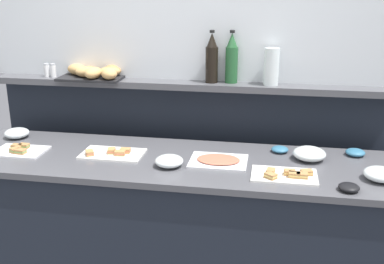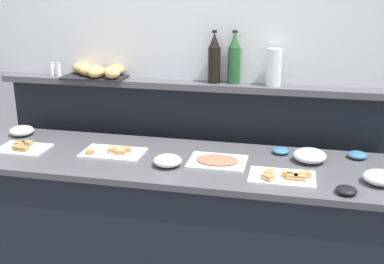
{
  "view_description": "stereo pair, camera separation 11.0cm",
  "coord_description": "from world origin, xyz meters",
  "px_view_note": "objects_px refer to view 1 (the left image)",
  "views": [
    {
      "loc": [
        0.5,
        -2.35,
        1.84
      ],
      "look_at": [
        0.07,
        0.1,
        1.02
      ],
      "focal_mm": 43.81,
      "sensor_mm": 36.0,
      "label": 1
    },
    {
      "loc": [
        0.61,
        -2.33,
        1.84
      ],
      "look_at": [
        0.07,
        0.1,
        1.02
      ],
      "focal_mm": 43.81,
      "sensor_mm": 36.0,
      "label": 2
    }
  ],
  "objects_px": {
    "condiment_bowl_teal": "(349,187)",
    "bread_basket": "(97,72)",
    "salt_shaker": "(47,70)",
    "pepper_shaker": "(53,70)",
    "glass_bowl_medium": "(169,161)",
    "condiment_bowl_dark": "(355,152)",
    "wine_bottle_green": "(232,59)",
    "glass_bowl_large": "(17,133)",
    "glass_bowl_small": "(380,175)",
    "wine_bottle_dark": "(212,59)",
    "sandwich_platter_rear": "(20,150)",
    "glass_bowl_extra": "(309,154)",
    "sandwich_platter_front": "(286,175)",
    "cold_cuts_platter": "(218,160)",
    "condiment_bowl_cream": "(280,149)",
    "sandwich_platter_side": "(112,153)",
    "water_carafe": "(271,67)"
  },
  "relations": [
    {
      "from": "sandwich_platter_rear",
      "to": "glass_bowl_extra",
      "type": "bearing_deg",
      "value": 5.67
    },
    {
      "from": "salt_shaker",
      "to": "bread_basket",
      "type": "relative_size",
      "value": 0.21
    },
    {
      "from": "sandwich_platter_side",
      "to": "water_carafe",
      "type": "bearing_deg",
      "value": 26.63
    },
    {
      "from": "salt_shaker",
      "to": "water_carafe",
      "type": "relative_size",
      "value": 0.39
    },
    {
      "from": "sandwich_platter_front",
      "to": "bread_basket",
      "type": "height_order",
      "value": "bread_basket"
    },
    {
      "from": "glass_bowl_large",
      "to": "wine_bottle_green",
      "type": "height_order",
      "value": "wine_bottle_green"
    },
    {
      "from": "wine_bottle_dark",
      "to": "cold_cuts_platter",
      "type": "bearing_deg",
      "value": -77.07
    },
    {
      "from": "wine_bottle_green",
      "to": "sandwich_platter_rear",
      "type": "bearing_deg",
      "value": -156.37
    },
    {
      "from": "condiment_bowl_teal",
      "to": "pepper_shaker",
      "type": "bearing_deg",
      "value": 158.78
    },
    {
      "from": "cold_cuts_platter",
      "to": "condiment_bowl_cream",
      "type": "xyz_separation_m",
      "value": [
        0.33,
        0.21,
        0.01
      ]
    },
    {
      "from": "sandwich_platter_side",
      "to": "glass_bowl_extra",
      "type": "distance_m",
      "value": 1.1
    },
    {
      "from": "sandwich_platter_front",
      "to": "condiment_bowl_dark",
      "type": "distance_m",
      "value": 0.54
    },
    {
      "from": "glass_bowl_small",
      "to": "water_carafe",
      "type": "relative_size",
      "value": 0.74
    },
    {
      "from": "sandwich_platter_front",
      "to": "glass_bowl_large",
      "type": "xyz_separation_m",
      "value": [
        -1.65,
        0.33,
        0.02
      ]
    },
    {
      "from": "wine_bottle_green",
      "to": "salt_shaker",
      "type": "relative_size",
      "value": 3.63
    },
    {
      "from": "glass_bowl_medium",
      "to": "cold_cuts_platter",
      "type": "bearing_deg",
      "value": 22.96
    },
    {
      "from": "glass_bowl_large",
      "to": "water_carafe",
      "type": "height_order",
      "value": "water_carafe"
    },
    {
      "from": "salt_shaker",
      "to": "sandwich_platter_side",
      "type": "bearing_deg",
      "value": -37.05
    },
    {
      "from": "sandwich_platter_side",
      "to": "wine_bottle_green",
      "type": "bearing_deg",
      "value": 36.55
    },
    {
      "from": "sandwich_platter_rear",
      "to": "condiment_bowl_dark",
      "type": "height_order",
      "value": "condiment_bowl_dark"
    },
    {
      "from": "sandwich_platter_front",
      "to": "glass_bowl_extra",
      "type": "relative_size",
      "value": 1.83
    },
    {
      "from": "pepper_shaker",
      "to": "bread_basket",
      "type": "height_order",
      "value": "pepper_shaker"
    },
    {
      "from": "sandwich_platter_front",
      "to": "wine_bottle_dark",
      "type": "bearing_deg",
      "value": 128.02
    },
    {
      "from": "glass_bowl_extra",
      "to": "condiment_bowl_teal",
      "type": "bearing_deg",
      "value": -66.88
    },
    {
      "from": "cold_cuts_platter",
      "to": "water_carafe",
      "type": "bearing_deg",
      "value": 59.55
    },
    {
      "from": "condiment_bowl_teal",
      "to": "bread_basket",
      "type": "distance_m",
      "value": 1.67
    },
    {
      "from": "condiment_bowl_dark",
      "to": "wine_bottle_green",
      "type": "distance_m",
      "value": 0.9
    },
    {
      "from": "pepper_shaker",
      "to": "condiment_bowl_cream",
      "type": "bearing_deg",
      "value": -8.74
    },
    {
      "from": "salt_shaker",
      "to": "bread_basket",
      "type": "xyz_separation_m",
      "value": [
        0.34,
        -0.01,
        -0.0
      ]
    },
    {
      "from": "salt_shaker",
      "to": "pepper_shaker",
      "type": "distance_m",
      "value": 0.04
    },
    {
      "from": "glass_bowl_small",
      "to": "wine_bottle_dark",
      "type": "height_order",
      "value": "wine_bottle_dark"
    },
    {
      "from": "sandwich_platter_rear",
      "to": "glass_bowl_large",
      "type": "xyz_separation_m",
      "value": [
        -0.15,
        0.23,
        0.02
      ]
    },
    {
      "from": "glass_bowl_extra",
      "to": "cold_cuts_platter",
      "type": "bearing_deg",
      "value": -166.32
    },
    {
      "from": "cold_cuts_platter",
      "to": "pepper_shaker",
      "type": "distance_m",
      "value": 1.27
    },
    {
      "from": "sandwich_platter_front",
      "to": "bread_basket",
      "type": "distance_m",
      "value": 1.37
    },
    {
      "from": "cold_cuts_platter",
      "to": "condiment_bowl_cream",
      "type": "relative_size",
      "value": 3.19
    },
    {
      "from": "glass_bowl_large",
      "to": "wine_bottle_dark",
      "type": "xyz_separation_m",
      "value": [
        1.19,
        0.26,
        0.46
      ]
    },
    {
      "from": "cold_cuts_platter",
      "to": "bread_basket",
      "type": "bearing_deg",
      "value": 152.76
    },
    {
      "from": "glass_bowl_small",
      "to": "wine_bottle_green",
      "type": "height_order",
      "value": "wine_bottle_green"
    },
    {
      "from": "condiment_bowl_cream",
      "to": "condiment_bowl_teal",
      "type": "distance_m",
      "value": 0.56
    },
    {
      "from": "glass_bowl_medium",
      "to": "sandwich_platter_front",
      "type": "bearing_deg",
      "value": -3.28
    },
    {
      "from": "wine_bottle_green",
      "to": "glass_bowl_large",
      "type": "bearing_deg",
      "value": -168.18
    },
    {
      "from": "sandwich_platter_side",
      "to": "bread_basket",
      "type": "xyz_separation_m",
      "value": [
        -0.23,
        0.43,
        0.37
      ]
    },
    {
      "from": "glass_bowl_medium",
      "to": "condiment_bowl_dark",
      "type": "xyz_separation_m",
      "value": [
        1.0,
        0.34,
        -0.01
      ]
    },
    {
      "from": "water_carafe",
      "to": "glass_bowl_small",
      "type": "bearing_deg",
      "value": -43.98
    },
    {
      "from": "condiment_bowl_cream",
      "to": "salt_shaker",
      "type": "distance_m",
      "value": 1.56
    },
    {
      "from": "pepper_shaker",
      "to": "water_carafe",
      "type": "distance_m",
      "value": 1.39
    },
    {
      "from": "sandwich_platter_front",
      "to": "water_carafe",
      "type": "bearing_deg",
      "value": 99.94
    },
    {
      "from": "pepper_shaker",
      "to": "wine_bottle_dark",
      "type": "bearing_deg",
      "value": 0.63
    },
    {
      "from": "condiment_bowl_teal",
      "to": "bread_basket",
      "type": "bearing_deg",
      "value": 155.19
    }
  ]
}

